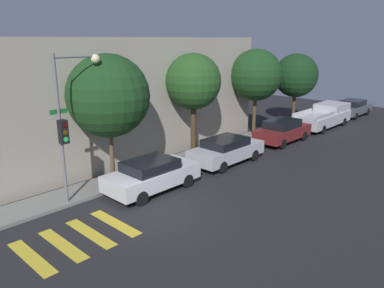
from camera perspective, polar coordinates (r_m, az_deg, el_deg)
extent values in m
plane|color=black|center=(14.38, -4.47, -10.76)|extent=(60.00, 60.00, 0.00)
cube|color=slate|center=(17.33, -13.59, -6.16)|extent=(26.00, 1.72, 0.14)
cube|color=#A89E8E|center=(20.12, -20.89, 5.67)|extent=(26.00, 6.00, 6.48)
cube|color=gold|center=(12.83, -23.28, -15.61)|extent=(0.45, 2.60, 0.00)
cube|color=gold|center=(13.18, -19.13, -14.29)|extent=(0.45, 2.60, 0.00)
cube|color=gold|center=(13.59, -15.25, -12.97)|extent=(0.45, 2.60, 0.00)
cube|color=gold|center=(14.07, -11.66, -11.69)|extent=(0.45, 2.60, 0.00)
cylinder|color=slate|center=(15.02, -19.37, 1.55)|extent=(0.12, 0.12, 5.90)
cube|color=black|center=(14.82, -19.03, 1.78)|extent=(0.30, 0.30, 0.90)
cylinder|color=#4C0C0C|center=(14.62, -18.82, 2.71)|extent=(0.18, 0.02, 0.18)
cylinder|color=#593D0A|center=(14.68, -18.73, 1.68)|extent=(0.18, 0.02, 0.18)
cylinder|color=#26E54C|center=(14.74, -18.64, 0.67)|extent=(0.18, 0.02, 0.18)
cube|color=#19662D|center=(14.85, -19.66, 4.68)|extent=(0.70, 0.02, 0.18)
cylinder|color=slate|center=(15.04, -17.39, 12.56)|extent=(1.73, 0.08, 0.08)
sphere|color=#F9E5B2|center=(15.49, -14.52, 12.48)|extent=(0.36, 0.36, 0.36)
cube|color=silver|center=(16.37, -6.07, -4.96)|extent=(4.22, 1.83, 0.68)
cube|color=black|center=(16.11, -6.41, -3.21)|extent=(2.20, 1.61, 0.42)
cylinder|color=black|center=(17.87, -4.58, -4.27)|extent=(0.61, 0.22, 0.61)
cylinder|color=black|center=(16.75, -0.76, -5.61)|extent=(0.61, 0.22, 0.61)
cylinder|color=black|center=(16.37, -11.43, -6.48)|extent=(0.61, 0.22, 0.61)
cylinder|color=black|center=(15.13, -7.76, -8.19)|extent=(0.61, 0.22, 0.61)
cube|color=#B7BABF|center=(19.92, 5.29, -1.16)|extent=(4.41, 1.83, 0.67)
cube|color=black|center=(19.68, 5.13, 0.28)|extent=(2.29, 1.61, 0.42)
cylinder|color=black|center=(21.53, 5.80, -0.79)|extent=(0.61, 0.22, 0.61)
cylinder|color=black|center=(20.61, 9.42, -1.69)|extent=(0.61, 0.22, 0.61)
cylinder|color=black|center=(19.53, 0.87, -2.46)|extent=(0.61, 0.22, 0.61)
cylinder|color=black|center=(18.52, 4.63, -3.55)|extent=(0.61, 0.22, 0.61)
cube|color=maroon|center=(24.54, 13.64, 1.73)|extent=(4.29, 1.77, 0.68)
cube|color=black|center=(24.32, 13.60, 3.02)|extent=(2.23, 1.56, 0.49)
cylinder|color=black|center=(26.13, 13.56, 1.80)|extent=(0.61, 0.22, 0.61)
cylinder|color=black|center=(25.40, 16.65, 1.18)|extent=(0.61, 0.22, 0.61)
cylinder|color=black|center=(23.92, 10.34, 0.71)|extent=(0.61, 0.22, 0.61)
cylinder|color=black|center=(23.13, 13.63, 0.00)|extent=(0.61, 0.22, 0.61)
cube|color=#BCBCC1|center=(29.47, 19.19, 3.69)|extent=(5.73, 2.03, 0.77)
cube|color=#BCBCC1|center=(30.77, 20.54, 5.31)|extent=(2.58, 1.86, 0.57)
cube|color=#BCBCC1|center=(28.47, 16.45, 4.60)|extent=(2.87, 0.08, 0.28)
cube|color=#BCBCC1|center=(27.73, 19.71, 4.03)|extent=(2.87, 0.08, 0.28)
cylinder|color=black|center=(31.50, 18.97, 3.73)|extent=(0.61, 0.22, 0.61)
cylinder|color=black|center=(30.81, 22.07, 3.17)|extent=(0.61, 0.22, 0.61)
cylinder|color=black|center=(28.37, 15.93, 2.72)|extent=(0.61, 0.22, 0.61)
cylinder|color=black|center=(27.59, 19.31, 2.08)|extent=(0.61, 0.22, 0.61)
cube|color=#4C5156|center=(34.86, 23.27, 4.93)|extent=(4.35, 1.74, 0.63)
cube|color=black|center=(34.68, 23.30, 5.80)|extent=(2.26, 1.53, 0.47)
cylinder|color=black|center=(36.43, 22.83, 4.88)|extent=(0.61, 0.22, 0.61)
cylinder|color=black|center=(35.93, 25.14, 4.49)|extent=(0.61, 0.22, 0.61)
cylinder|color=black|center=(33.95, 21.17, 4.34)|extent=(0.61, 0.22, 0.61)
cylinder|color=black|center=(33.41, 23.63, 3.91)|extent=(0.61, 0.22, 0.61)
cylinder|color=brown|center=(17.47, -12.11, -1.57)|extent=(0.21, 0.21, 2.62)
sphere|color=#193D19|center=(16.88, -12.63, 7.17)|extent=(3.66, 3.66, 3.66)
cylinder|color=#42301E|center=(20.83, 0.20, 2.22)|extent=(0.31, 0.31, 3.06)
sphere|color=#234C1E|center=(20.37, 0.21, 9.52)|extent=(3.02, 3.02, 3.02)
cylinder|color=#4C3823|center=(25.41, 9.46, 4.27)|extent=(0.24, 0.24, 2.88)
sphere|color=#193D19|center=(25.02, 9.74, 10.32)|extent=(3.35, 3.35, 3.35)
cylinder|color=#4C3823|center=(29.93, 15.22, 5.31)|extent=(0.26, 0.26, 2.52)
sphere|color=#143316|center=(29.61, 15.57, 10.03)|extent=(3.26, 3.26, 3.26)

